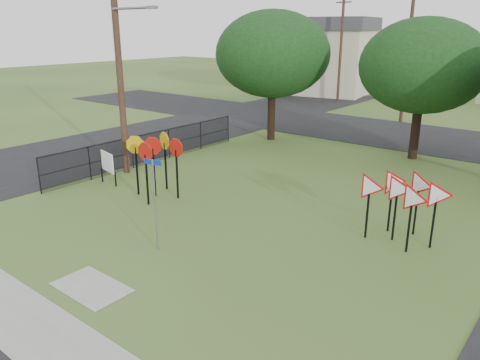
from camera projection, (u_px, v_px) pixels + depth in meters
name	position (u px, v px, depth m)	size (l,w,h in m)	color
ground	(162.00, 254.00, 13.63)	(140.00, 140.00, 0.00)	#3C5B22
sidewalk	(23.00, 320.00, 10.52)	(30.00, 1.60, 0.02)	gray
street_left	(151.00, 137.00, 28.18)	(8.00, 50.00, 0.02)	black
street_far	(408.00, 136.00, 28.45)	(60.00, 8.00, 0.02)	black
curb_pad	(91.00, 287.00, 11.85)	(2.00, 1.20, 0.02)	gray
street_name_sign	(155.00, 199.00, 13.42)	(0.56, 0.13, 2.76)	gray
stop_sign_cluster	(155.00, 152.00, 17.73)	(2.21, 1.78, 2.38)	black
yield_sign_cluster	(404.00, 192.00, 14.01)	(2.70, 1.53, 2.15)	black
info_board	(107.00, 163.00, 19.40)	(1.09, 0.28, 1.38)	black
utility_pole_main	(119.00, 54.00, 19.65)	(3.55, 0.33, 10.00)	#492F21
far_pole_a	(408.00, 54.00, 31.18)	(1.40, 0.24, 9.00)	#492F21
far_pole_c	(341.00, 48.00, 40.38)	(1.40, 0.24, 9.00)	#492F21
fence_run	(151.00, 147.00, 22.54)	(0.05, 11.55, 1.50)	black
house_left	(322.00, 55.00, 46.02)	(10.58, 8.88, 7.20)	beige
tree_near_left	(273.00, 54.00, 26.07)	(6.40, 6.40, 7.27)	black
tree_near_mid	(423.00, 66.00, 22.14)	(6.00, 6.00, 6.80)	black
tree_far_left	(283.00, 40.00, 43.78)	(6.80, 6.80, 7.73)	black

